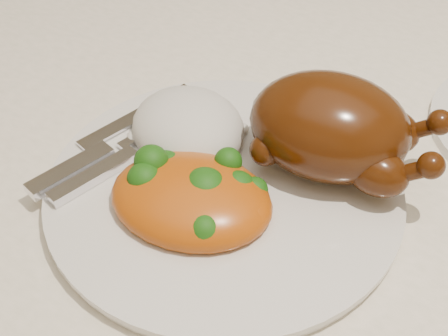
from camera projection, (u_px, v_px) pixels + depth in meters
The scene contains 7 objects.
dining_table at pixel (387, 199), 0.69m from camera, with size 1.60×0.90×0.76m.
tablecloth at pixel (399, 149), 0.63m from camera, with size 1.73×1.03×0.18m.
dinner_plate at pixel (224, 190), 0.54m from camera, with size 0.30×0.30×0.01m, color silver.
roast_chicken at pixel (334, 128), 0.53m from camera, with size 0.18×0.13×0.09m.
rice_mound at pixel (188, 128), 0.58m from camera, with size 0.14×0.13×0.06m.
mac_and_cheese at pixel (197, 197), 0.51m from camera, with size 0.16×0.14×0.05m.
cutlery at pixel (103, 154), 0.56m from camera, with size 0.06×0.20×0.01m.
Camera 1 is at (0.11, -0.50, 1.16)m, focal length 50.00 mm.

